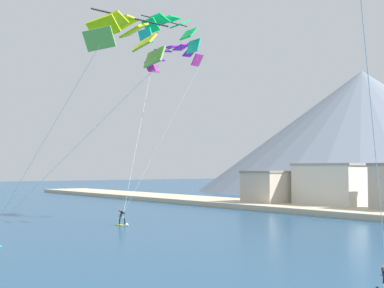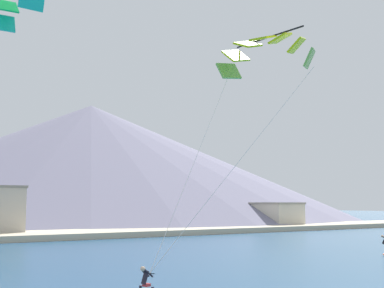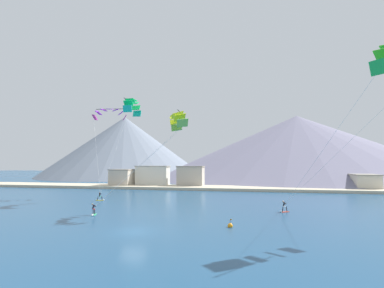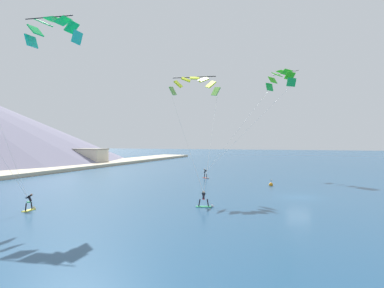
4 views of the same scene
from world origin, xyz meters
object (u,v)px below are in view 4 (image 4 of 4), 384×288
at_px(kitesurfer_near_trail, 206,176).
at_px(parafoil_kite_distant_high_outer, 53,28).
at_px(kitesurfer_mid_center, 31,205).
at_px(race_marker_buoy, 271,185).
at_px(kitesurfer_near_lead, 206,202).
at_px(parafoil_kite_near_lead, 195,84).
at_px(parafoil_kite_near_trail, 281,78).

height_order(kitesurfer_near_trail, parafoil_kite_distant_high_outer, parafoil_kite_distant_high_outer).
height_order(kitesurfer_mid_center, race_marker_buoy, kitesurfer_mid_center).
relative_size(kitesurfer_near_lead, parafoil_kite_near_lead, 0.14).
bearing_deg(kitesurfer_near_trail, parafoil_kite_near_lead, -168.76).
bearing_deg(kitesurfer_mid_center, parafoil_kite_near_trail, -23.05).
relative_size(parafoil_kite_near_trail, parafoil_kite_distant_high_outer, 2.90).
relative_size(kitesurfer_near_lead, parafoil_kite_distant_high_outer, 0.29).
bearing_deg(race_marker_buoy, kitesurfer_near_trail, 59.41).
xyz_separation_m(kitesurfer_near_lead, kitesurfer_near_trail, (25.13, 7.52, 0.03)).
distance_m(parafoil_kite_near_lead, parafoil_kite_near_trail, 26.67).
bearing_deg(parafoil_kite_near_trail, race_marker_buoy, -178.88).
distance_m(parafoil_kite_near_lead, parafoil_kite_distant_high_outer, 17.14).
relative_size(kitesurfer_near_trail, parafoil_kite_near_lead, 0.13).
bearing_deg(parafoil_kite_distant_high_outer, kitesurfer_near_lead, -84.91).
bearing_deg(kitesurfer_near_lead, parafoil_kite_near_lead, 23.91).
xyz_separation_m(kitesurfer_near_trail, kitesurfer_mid_center, (-31.74, 6.90, -0.03)).
height_order(kitesurfer_near_lead, kitesurfer_mid_center, kitesurfer_near_lead).
bearing_deg(parafoil_kite_distant_high_outer, race_marker_buoy, -45.04).
relative_size(kitesurfer_mid_center, parafoil_kite_near_lead, 0.14).
relative_size(kitesurfer_near_trail, parafoil_kite_distant_high_outer, 0.27).
xyz_separation_m(kitesurfer_near_trail, parafoil_kite_near_trail, (10.28, -10.98, 16.99)).
bearing_deg(parafoil_kite_distant_high_outer, parafoil_kite_near_trail, -27.97).
distance_m(kitesurfer_near_lead, parafoil_kite_near_trail, 39.44).
distance_m(parafoil_kite_near_lead, race_marker_buoy, 17.48).
bearing_deg(parafoil_kite_near_lead, kitesurfer_near_trail, 11.24).
bearing_deg(race_marker_buoy, kitesurfer_mid_center, 143.99).
bearing_deg(parafoil_kite_near_lead, parafoil_kite_distant_high_outer, 135.62).
bearing_deg(kitesurfer_near_lead, parafoil_kite_distant_high_outer, 95.09).
height_order(kitesurfer_near_trail, race_marker_buoy, kitesurfer_near_trail).
bearing_deg(parafoil_kite_distant_high_outer, kitesurfer_mid_center, -161.94).
relative_size(parafoil_kite_near_lead, parafoil_kite_distant_high_outer, 2.16).
bearing_deg(parafoil_kite_near_lead, kitesurfer_mid_center, 149.88).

